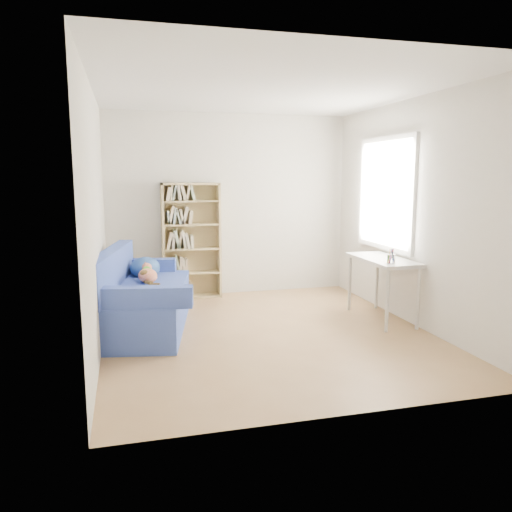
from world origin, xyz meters
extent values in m
plane|color=olive|center=(0.00, 0.00, 0.00)|extent=(4.00, 4.00, 0.00)
cube|color=silver|center=(0.00, 2.00, 1.30)|extent=(3.50, 0.04, 2.60)
cube|color=silver|center=(0.00, -2.00, 1.30)|extent=(3.50, 0.04, 2.60)
cube|color=silver|center=(-1.75, 0.00, 1.30)|extent=(0.04, 4.00, 2.60)
cube|color=silver|center=(1.75, 0.00, 1.30)|extent=(0.04, 4.00, 2.60)
cube|color=white|center=(0.00, 0.00, 2.60)|extent=(3.50, 4.00, 0.04)
cube|color=white|center=(1.75, 0.60, 1.50)|extent=(0.01, 1.20, 1.30)
cube|color=navy|center=(-1.29, 0.52, 0.23)|extent=(1.20, 1.98, 0.46)
cube|color=navy|center=(-1.65, 0.52, 0.69)|extent=(0.51, 1.84, 0.45)
cube|color=navy|center=(-1.29, 1.36, 0.56)|extent=(0.89, 0.32, 0.21)
cube|color=navy|center=(-1.29, -0.32, 0.56)|extent=(0.89, 0.32, 0.21)
cube|color=navy|center=(-1.27, 0.52, 0.48)|extent=(1.16, 1.83, 0.05)
ellipsoid|color=#2B4F8B|center=(-1.26, 1.06, 0.60)|extent=(0.36, 0.40, 0.27)
ellipsoid|color=#B22F14|center=(-1.25, 0.64, 0.59)|extent=(0.24, 0.40, 0.16)
ellipsoid|color=silver|center=(-1.19, 0.75, 0.57)|extent=(0.14, 0.17, 0.10)
ellipsoid|color=#34230E|center=(-1.28, 0.59, 0.62)|extent=(0.14, 0.20, 0.08)
sphere|color=#B22F14|center=(-1.23, 0.91, 0.62)|extent=(0.14, 0.14, 0.14)
cone|color=#B22F14|center=(-1.25, 0.95, 0.69)|extent=(0.06, 0.06, 0.07)
cone|color=#B22F14|center=(-1.25, 0.88, 0.69)|extent=(0.06, 0.06, 0.07)
cylinder|color=#4AC026|center=(-1.23, 0.84, 0.61)|extent=(0.11, 0.04, 0.11)
cylinder|color=#34230E|center=(-1.27, 0.41, 0.55)|extent=(0.10, 0.16, 0.05)
cube|color=tan|center=(-0.98, 1.85, 0.81)|extent=(0.03, 0.25, 1.63)
cube|color=tan|center=(-0.19, 1.85, 0.81)|extent=(0.03, 0.25, 1.63)
cube|color=tan|center=(-0.58, 1.85, 1.61)|extent=(0.81, 0.25, 0.03)
cube|color=tan|center=(-0.58, 1.85, 0.01)|extent=(0.81, 0.25, 0.03)
cube|color=tan|center=(-0.58, 1.97, 0.81)|extent=(0.81, 0.02, 1.63)
cube|color=silver|center=(1.49, 0.18, 0.73)|extent=(0.48, 1.06, 0.04)
cylinder|color=silver|center=(1.68, 0.66, 0.35)|extent=(0.04, 0.04, 0.71)
cylinder|color=silver|center=(1.68, -0.30, 0.35)|extent=(0.04, 0.04, 0.71)
cylinder|color=silver|center=(1.30, 0.66, 0.35)|extent=(0.04, 0.04, 0.71)
cylinder|color=silver|center=(1.30, -0.30, 0.35)|extent=(0.04, 0.04, 0.71)
cylinder|color=white|center=(1.40, -0.16, 0.80)|extent=(0.09, 0.09, 0.10)
camera|label=1|loc=(-1.46, -5.12, 1.72)|focal=35.00mm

